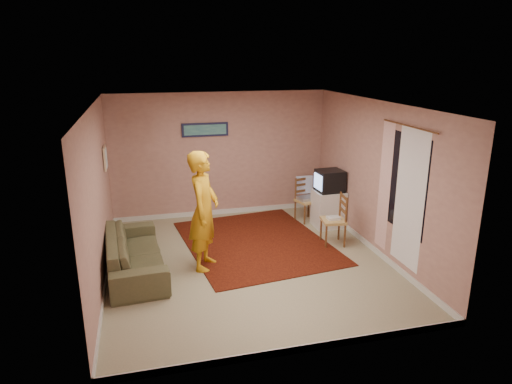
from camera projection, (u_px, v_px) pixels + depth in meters
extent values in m
plane|color=#9B9270|center=(248.00, 262.00, 7.58)|extent=(5.00, 5.00, 0.00)
cube|color=tan|center=(220.00, 155.00, 9.53)|extent=(4.50, 0.02, 2.60)
cube|color=tan|center=(300.00, 250.00, 4.89)|extent=(4.50, 0.02, 2.60)
cube|color=tan|center=(98.00, 198.00, 6.68)|extent=(0.02, 5.00, 2.60)
cube|color=tan|center=(376.00, 178.00, 7.74)|extent=(0.02, 5.00, 2.60)
cube|color=silver|center=(247.00, 104.00, 6.83)|extent=(4.50, 5.00, 0.02)
cube|color=silver|center=(221.00, 212.00, 9.88)|extent=(4.50, 0.02, 0.10)
cube|color=silver|center=(297.00, 349.00, 5.26)|extent=(4.50, 0.02, 0.10)
cube|color=silver|center=(107.00, 275.00, 7.04)|extent=(0.02, 5.00, 0.10)
cube|color=silver|center=(370.00, 246.00, 8.09)|extent=(0.02, 5.00, 0.10)
cube|color=black|center=(406.00, 184.00, 6.86)|extent=(0.01, 1.10, 1.50)
cube|color=white|center=(409.00, 199.00, 6.77)|extent=(0.01, 0.75, 2.10)
cube|color=white|center=(384.00, 187.00, 7.42)|extent=(0.01, 0.35, 2.10)
cylinder|color=brown|center=(409.00, 126.00, 6.60)|extent=(0.02, 1.40, 0.02)
cube|color=#121433|center=(205.00, 130.00, 9.27)|extent=(0.95, 0.03, 0.28)
cube|color=#295772|center=(205.00, 130.00, 9.25)|extent=(0.86, 0.01, 0.20)
cube|color=beige|center=(105.00, 158.00, 8.10)|extent=(0.03, 0.38, 0.42)
cube|color=silver|center=(106.00, 158.00, 8.10)|extent=(0.01, 0.30, 0.34)
cube|color=black|center=(256.00, 242.00, 8.38)|extent=(2.78, 3.31, 0.02)
cube|color=silver|center=(328.00, 209.00, 9.09)|extent=(0.57, 0.52, 0.73)
cube|color=black|center=(330.00, 181.00, 8.92)|extent=(0.51, 0.47, 0.43)
cube|color=#8CB2F2|center=(318.00, 182.00, 8.85)|extent=(0.04, 0.36, 0.30)
cube|color=tan|center=(307.00, 201.00, 9.37)|extent=(0.50, 0.49, 0.05)
cube|color=brown|center=(307.00, 190.00, 9.30)|extent=(0.40, 0.15, 0.46)
cube|color=#A3A3A7|center=(307.00, 198.00, 9.36)|extent=(0.43, 0.35, 0.06)
cube|color=#95AEF4|center=(304.00, 185.00, 9.46)|extent=(0.36, 0.04, 0.37)
cube|color=tan|center=(333.00, 221.00, 8.20)|extent=(0.45, 0.47, 0.05)
cube|color=brown|center=(334.00, 208.00, 8.13)|extent=(0.09, 0.42, 0.48)
cube|color=silver|center=(333.00, 218.00, 8.18)|extent=(0.23, 0.17, 0.05)
imported|color=brown|center=(135.00, 253.00, 7.20)|extent=(0.98, 2.18, 0.62)
imported|color=orange|center=(204.00, 211.00, 7.16)|extent=(0.70, 0.83, 1.92)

